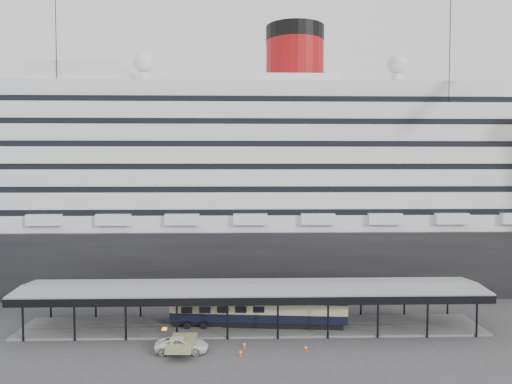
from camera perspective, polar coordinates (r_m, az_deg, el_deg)
ground at (r=58.73m, az=-0.36°, el=-16.75°), size 200.00×200.00×0.00m
cruise_ship at (r=87.29m, az=-0.79°, el=2.02°), size 130.00×30.00×43.90m
platform_canopy at (r=62.76m, az=-0.46°, el=-13.17°), size 56.00×9.18×5.30m
port_truck at (r=56.09m, az=-8.48°, el=-16.90°), size 5.68×2.73×1.56m
pullman_carriage at (r=62.72m, az=0.27°, el=-12.98°), size 21.67×4.81×21.11m
traffic_cone_left at (r=56.76m, az=-1.34°, el=-17.08°), size 0.44×0.44×0.73m
traffic_cone_mid at (r=54.60m, az=-1.77°, el=-17.89°), size 0.46×0.46×0.75m
traffic_cone_right at (r=56.15m, az=5.71°, el=-17.32°), size 0.49×0.49×0.72m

